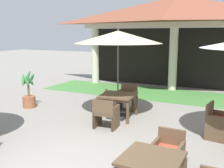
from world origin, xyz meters
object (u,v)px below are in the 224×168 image
(patio_chair_mid_right_north, at_px, (168,153))
(patio_chair_far_back_north, at_px, (127,98))
(patio_table_far_back, at_px, (118,98))
(potted_palm_left_edge, at_px, (29,97))
(patio_table_mid_right, at_px, (151,163))
(patio_chair_far_back_south, at_px, (106,114))
(patio_chair_mid_left_west, at_px, (217,122))
(patio_umbrella_far_back, at_px, (118,38))
(terracotta_urn, at_px, (106,95))

(patio_chair_mid_right_north, distance_m, patio_chair_far_back_north, 4.31)
(patio_table_far_back, relative_size, potted_palm_left_edge, 0.83)
(patio_table_mid_right, height_order, potted_palm_left_edge, potted_palm_left_edge)
(patio_chair_far_back_south, xyz_separation_m, patio_chair_far_back_north, (-0.18, 1.98, 0.01))
(patio_chair_mid_right_north, relative_size, patio_chair_far_back_north, 0.91)
(patio_chair_mid_left_west, xyz_separation_m, patio_umbrella_far_back, (-2.92, 0.41, 2.05))
(patio_table_far_back, relative_size, patio_chair_far_back_south, 1.30)
(patio_chair_mid_right_north, bearing_deg, patio_umbrella_far_back, -47.80)
(patio_chair_far_back_north, bearing_deg, patio_chair_mid_left_west, 149.89)
(patio_chair_far_back_south, bearing_deg, patio_chair_mid_left_west, 6.48)
(patio_chair_mid_left_west, bearing_deg, patio_table_far_back, -90.42)
(patio_chair_mid_left_west, bearing_deg, terracotta_urn, -111.45)
(terracotta_urn, bearing_deg, patio_umbrella_far_back, -54.57)
(patio_table_mid_right, distance_m, patio_table_far_back, 4.22)
(terracotta_urn, bearing_deg, patio_table_mid_right, -56.90)
(terracotta_urn, bearing_deg, patio_table_far_back, -54.57)
(patio_chair_mid_left_west, distance_m, patio_table_mid_right, 3.26)
(patio_umbrella_far_back, xyz_separation_m, patio_chair_far_back_north, (-0.09, 0.99, -2.05))
(patio_umbrella_far_back, height_order, patio_chair_far_back_north, patio_umbrella_far_back)
(patio_table_far_back, bearing_deg, patio_chair_far_back_north, 95.09)
(patio_chair_mid_right_north, bearing_deg, patio_table_mid_right, 90.00)
(potted_palm_left_edge, bearing_deg, patio_umbrella_far_back, 5.04)
(patio_chair_mid_left_west, height_order, terracotta_urn, patio_chair_mid_left_west)
(patio_umbrella_far_back, distance_m, potted_palm_left_edge, 3.96)
(patio_umbrella_far_back, relative_size, patio_chair_far_back_north, 3.15)
(patio_table_mid_right, xyz_separation_m, potted_palm_left_edge, (-5.57, 3.30, -0.24))
(patio_chair_mid_right_north, xyz_separation_m, potted_palm_left_edge, (-5.60, 2.33, 0.01))
(patio_table_far_back, height_order, terracotta_urn, patio_table_far_back)
(patio_chair_mid_right_north, distance_m, potted_palm_left_edge, 6.06)
(patio_table_mid_right, height_order, terracotta_urn, patio_table_mid_right)
(patio_table_far_back, bearing_deg, patio_umbrella_far_back, 0.00)
(potted_palm_left_edge, xyz_separation_m, terracotta_urn, (1.92, 2.30, -0.21))
(patio_chair_mid_right_north, bearing_deg, patio_chair_far_back_south, -35.47)
(patio_table_mid_right, bearing_deg, patio_table_far_back, 121.75)
(patio_table_far_back, bearing_deg, potted_palm_left_edge, -174.96)
(patio_table_mid_right, xyz_separation_m, terracotta_urn, (-3.65, 5.59, -0.45))
(patio_umbrella_far_back, bearing_deg, patio_chair_mid_right_north, -49.41)
(patio_chair_far_back_north, xyz_separation_m, potted_palm_left_edge, (-3.26, -1.29, -0.03))
(patio_chair_far_back_south, height_order, terracotta_urn, patio_chair_far_back_south)
(potted_palm_left_edge, bearing_deg, patio_chair_far_back_north, 21.55)
(patio_chair_mid_right_north, relative_size, patio_chair_far_back_south, 0.94)
(patio_chair_mid_right_north, bearing_deg, potted_palm_left_edge, -20.98)
(patio_chair_far_back_south, distance_m, potted_palm_left_edge, 3.51)
(patio_table_mid_right, xyz_separation_m, patio_table_far_back, (-2.22, 3.59, 0.02))
(patio_chair_mid_right_north, height_order, patio_chair_far_back_north, patio_chair_far_back_north)
(patio_chair_mid_left_west, relative_size, patio_umbrella_far_back, 0.32)
(patio_umbrella_far_back, bearing_deg, potted_palm_left_edge, -174.96)
(patio_chair_mid_left_west, xyz_separation_m, patio_chair_mid_right_north, (-0.67, -2.21, -0.04))
(patio_table_far_back, distance_m, terracotta_urn, 2.50)
(patio_table_mid_right, height_order, patio_chair_far_back_north, patio_chair_far_back_north)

